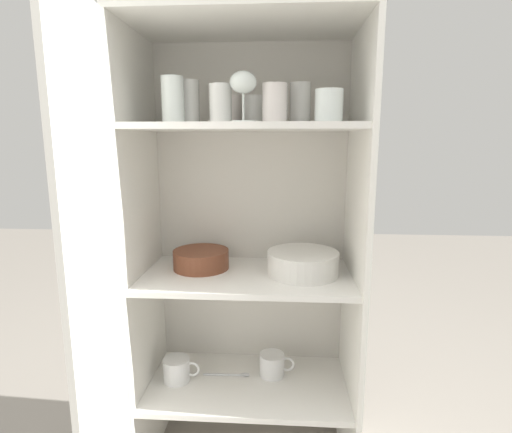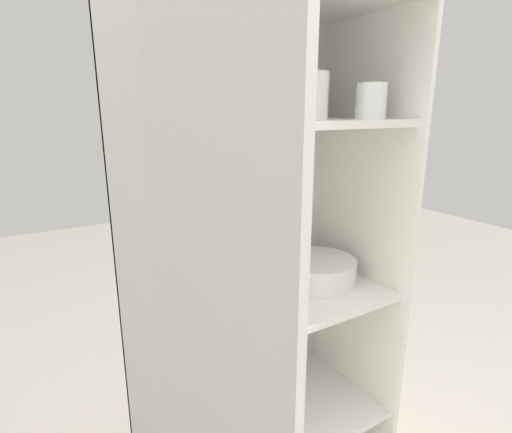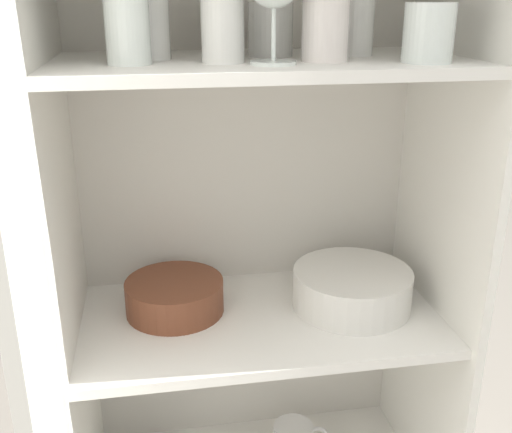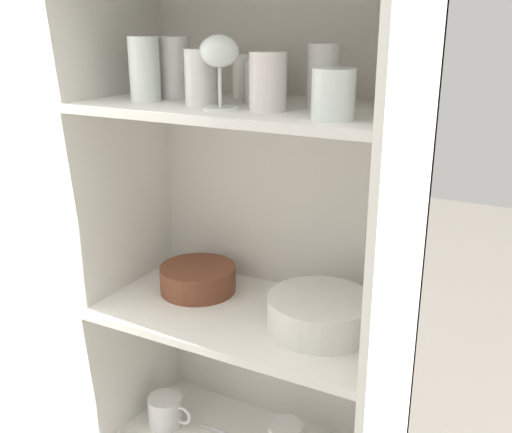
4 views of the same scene
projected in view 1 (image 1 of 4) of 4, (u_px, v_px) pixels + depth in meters
cupboard_back_panel at (251, 249)px, 1.59m from camera, size 0.76×0.02×1.55m
cupboard_side_left at (143, 262)px, 1.41m from camera, size 0.02×0.42×1.55m
cupboard_side_right at (354, 266)px, 1.37m from camera, size 0.02×0.42×1.55m
cupboard_top_panel at (246, 23)px, 1.24m from camera, size 0.76×0.42×0.02m
shelf_board_lower at (248, 385)px, 1.48m from camera, size 0.72×0.39×0.02m
shelf_board_middle at (247, 276)px, 1.40m from camera, size 0.72×0.39×0.02m
shelf_board_upper at (246, 127)px, 1.30m from camera, size 0.72×0.39×0.02m
cupboard_door at (96, 309)px, 1.02m from camera, size 0.07×0.37×1.55m
tumbler_glass_0 at (300, 104)px, 1.30m from camera, size 0.07×0.07×0.13m
tumbler_glass_1 at (233, 110)px, 1.40m from camera, size 0.06×0.06×0.10m
tumbler_glass_2 at (275, 103)px, 1.22m from camera, size 0.08×0.08×0.12m
tumbler_glass_3 at (329, 106)px, 1.16m from camera, size 0.08×0.08×0.09m
tumbler_glass_4 at (221, 104)px, 1.24m from camera, size 0.07×0.07×0.12m
tumbler_glass_5 at (254, 110)px, 1.33m from camera, size 0.08×0.08×0.09m
tumbler_glass_6 at (188, 102)px, 1.31m from camera, size 0.07×0.07×0.14m
tumbler_glass_7 at (173, 100)px, 1.24m from camera, size 0.07×0.07×0.14m
wine_glass_0 at (242, 85)px, 1.18m from camera, size 0.08×0.08×0.15m
plate_stack_white at (303, 263)px, 1.38m from camera, size 0.25×0.25×0.08m
mixing_bowl_large at (201, 258)px, 1.45m from camera, size 0.20×0.20×0.07m
coffee_mug_primary at (177, 370)px, 1.48m from camera, size 0.14×0.10×0.09m
coffee_mug_extra_1 at (273, 364)px, 1.52m from camera, size 0.13×0.09×0.09m
serving_spoon at (231, 375)px, 1.52m from camera, size 0.18×0.02×0.01m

